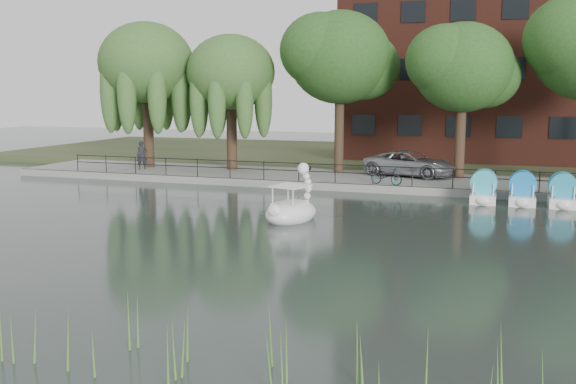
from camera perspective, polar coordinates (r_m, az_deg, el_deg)
The scene contains 15 objects.
ground_plane at distance 21.44m, azimuth -4.69°, elevation -4.94°, with size 120.00×120.00×0.00m, color #36413F.
promenade at distance 36.41m, azimuth 5.28°, elevation 1.10°, with size 40.00×6.00×0.40m, color gray.
kerb at distance 33.57m, azimuth 4.12°, elevation 0.45°, with size 40.00×0.25×0.40m, color gray.
land_strip at distance 50.05m, azimuth 8.99°, elevation 3.13°, with size 60.00×22.00×0.36m, color #47512D.
railing at distance 33.64m, azimuth 4.22°, elevation 2.09°, with size 32.00×0.05×1.00m.
apartment_building at distance 49.28m, azimuth 17.53°, elevation 13.43°, with size 20.00×10.07×18.00m.
willow_left at distance 41.52m, azimuth -12.49°, elevation 11.11°, with size 5.88×5.88×9.01m.
willow_mid at distance 39.42m, azimuth -5.09°, elevation 10.51°, with size 5.32×5.32×8.15m.
broadleaf_center at distance 38.30m, azimuth 4.65°, elevation 11.78°, with size 6.00×6.00×9.25m.
broadleaf_right at distance 36.71m, azimuth 15.29°, elevation 10.57°, with size 5.40×5.40×8.32m.
minivan at distance 36.79m, azimuth 10.79°, elevation 2.66°, with size 5.88×2.70×1.64m, color gray.
bicycle at distance 33.31m, azimuth 8.74°, elevation 1.52°, with size 1.72×0.60×1.00m, color gray.
pedestrian at distance 40.42m, azimuth -12.86°, elevation 3.38°, with size 0.71×0.48×1.98m, color black.
swan_boat at distance 25.77m, azimuth 0.35°, elevation -1.44°, with size 2.34×3.01×2.25m.
reed_bank at distance 12.33m, azimuth -13.86°, elevation -12.85°, with size 24.00×2.40×1.20m.
Camera 1 is at (8.27, -19.11, 5.12)m, focal length 40.00 mm.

